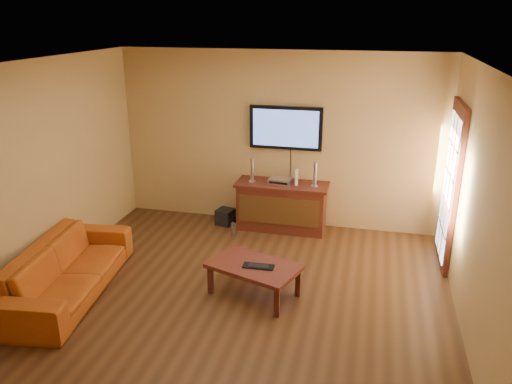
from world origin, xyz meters
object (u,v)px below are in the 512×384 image
(sofa, at_px, (66,261))
(coffee_table, at_px, (254,268))
(speaker_right, at_px, (315,175))
(television, at_px, (286,128))
(bottle, at_px, (233,229))
(speaker_left, at_px, (252,171))
(keyboard, at_px, (258,266))
(media_console, at_px, (282,206))
(av_receiver, at_px, (281,181))
(subwoofer, at_px, (225,217))
(game_console, at_px, (297,177))

(sofa, bearing_deg, coffee_table, -85.05)
(coffee_table, relative_size, speaker_right, 3.20)
(television, bearing_deg, bottle, -135.08)
(television, height_order, coffee_table, television)
(speaker_left, distance_m, speaker_right, 0.96)
(speaker_left, bearing_deg, keyboard, -74.03)
(media_console, bearing_deg, bottle, -146.86)
(coffee_table, bearing_deg, media_console, 91.43)
(av_receiver, distance_m, bottle, 1.03)
(subwoofer, bearing_deg, coffee_table, -49.75)
(media_console, distance_m, sofa, 3.27)
(sofa, xyz_separation_m, subwoofer, (1.22, 2.44, -0.29))
(coffee_table, height_order, bottle, coffee_table)
(sofa, relative_size, keyboard, 5.80)
(television, relative_size, speaker_left, 3.00)
(television, bearing_deg, subwoofer, -163.59)
(speaker_left, bearing_deg, av_receiver, 3.87)
(sofa, relative_size, speaker_right, 5.79)
(television, relative_size, game_console, 5.25)
(speaker_left, xyz_separation_m, subwoofer, (-0.44, -0.02, -0.79))
(sofa, bearing_deg, speaker_right, -54.16)
(television, xyz_separation_m, speaker_left, (-0.47, -0.24, -0.64))
(sofa, relative_size, speaker_left, 5.79)
(coffee_table, bearing_deg, speaker_left, 104.60)
(coffee_table, xyz_separation_m, bottle, (-0.71, 1.57, -0.25))
(sofa, bearing_deg, av_receiver, -47.56)
(coffee_table, bearing_deg, game_console, 85.22)
(television, bearing_deg, media_console, -90.00)
(sofa, distance_m, game_console, 3.46)
(sofa, relative_size, av_receiver, 6.32)
(keyboard, bearing_deg, subwoofer, 116.91)
(television, bearing_deg, speaker_right, -25.58)
(television, xyz_separation_m, av_receiver, (-0.03, -0.21, -0.77))
(av_receiver, xyz_separation_m, bottle, (-0.64, -0.45, -0.68))
(sofa, bearing_deg, speaker_left, -41.41)
(speaker_right, bearing_deg, subwoofer, -178.84)
(media_console, bearing_deg, game_console, 6.56)
(speaker_right, bearing_deg, av_receiver, 177.44)
(coffee_table, bearing_deg, television, 91.28)
(sofa, height_order, bottle, sofa)
(coffee_table, xyz_separation_m, game_console, (0.17, 2.03, 0.50))
(coffee_table, relative_size, speaker_left, 3.20)
(television, distance_m, bottle, 1.73)
(television, relative_size, subwoofer, 4.45)
(speaker_right, bearing_deg, game_console, 172.73)
(keyboard, bearing_deg, bottle, 115.66)
(media_console, distance_m, keyboard, 2.05)
(av_receiver, xyz_separation_m, game_console, (0.25, 0.01, 0.07))
(sofa, xyz_separation_m, bottle, (1.47, 2.05, -0.32))
(av_receiver, relative_size, bottle, 1.54)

